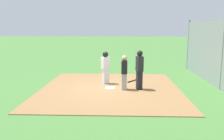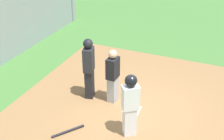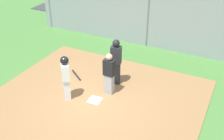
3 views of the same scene
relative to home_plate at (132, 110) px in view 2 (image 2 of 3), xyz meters
name	(u,v)px [view 2 (image 2 of 3)]	position (x,y,z in m)	size (l,w,h in m)	color
ground_plane	(132,111)	(0.00, 0.00, -0.04)	(140.00, 140.00, 0.00)	#477A38
dirt_infield	(132,110)	(0.00, 0.00, -0.03)	(7.20, 6.40, 0.03)	olive
home_plate	(132,110)	(0.00, 0.00, 0.00)	(0.44, 0.44, 0.02)	white
catcher	(113,75)	(-0.23, -0.66, 0.80)	(0.39, 0.28, 1.57)	#9E9EA3
umpire	(89,67)	(-0.16, -1.35, 0.94)	(0.43, 0.35, 1.79)	black
runner	(130,102)	(0.94, 0.28, 0.92)	(0.44, 0.46, 1.63)	silver
baseball_bat	(68,131)	(1.49, -1.12, 0.02)	(0.06, 0.06, 0.85)	black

